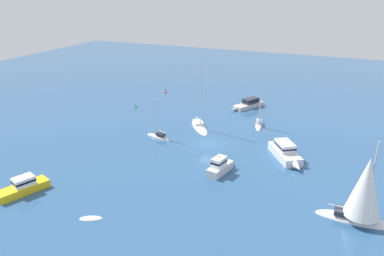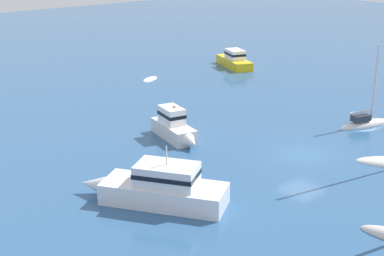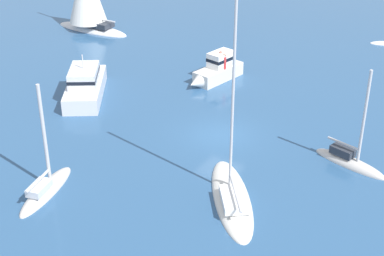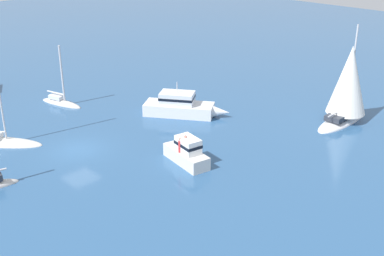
{
  "view_description": "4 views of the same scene",
  "coord_description": "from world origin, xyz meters",
  "px_view_note": "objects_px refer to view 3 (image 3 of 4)",
  "views": [
    {
      "loc": [
        -18.16,
        47.48,
        22.07
      ],
      "look_at": [
        3.1,
        -0.97,
        1.7
      ],
      "focal_mm": 35.56,
      "sensor_mm": 36.0,
      "label": 1
    },
    {
      "loc": [
        -26.65,
        -20.99,
        13.06
      ],
      "look_at": [
        -4.41,
        5.74,
        1.2
      ],
      "focal_mm": 52.75,
      "sensor_mm": 36.0,
      "label": 2
    },
    {
      "loc": [
        15.15,
        -28.07,
        17.29
      ],
      "look_at": [
        0.07,
        -3.52,
        2.11
      ],
      "focal_mm": 54.66,
      "sensor_mm": 36.0,
      "label": 3
    },
    {
      "loc": [
        18.78,
        31.26,
        16.69
      ],
      "look_at": [
        -5.35,
        7.37,
        2.46
      ],
      "focal_mm": 46.23,
      "sensor_mm": 36.0,
      "label": 4
    }
  ],
  "objects_px": {
    "cabin_cruiser": "(86,83)",
    "ketch": "(232,197)",
    "sloop": "(46,189)",
    "motor_cruiser": "(217,70)",
    "skiff": "(383,44)",
    "sloop_1": "(349,162)"
  },
  "relations": [
    {
      "from": "motor_cruiser",
      "to": "sloop",
      "type": "height_order",
      "value": "sloop"
    },
    {
      "from": "ketch",
      "to": "sloop",
      "type": "bearing_deg",
      "value": 80.68
    },
    {
      "from": "skiff",
      "to": "sloop_1",
      "type": "distance_m",
      "value": 21.7
    },
    {
      "from": "cabin_cruiser",
      "to": "sloop_1",
      "type": "distance_m",
      "value": 19.02
    },
    {
      "from": "skiff",
      "to": "sloop_1",
      "type": "xyz_separation_m",
      "value": [
        3.92,
        -21.35,
        0.18
      ]
    },
    {
      "from": "cabin_cruiser",
      "to": "sloop",
      "type": "bearing_deg",
      "value": 177.18
    },
    {
      "from": "motor_cruiser",
      "to": "ketch",
      "type": "bearing_deg",
      "value": 43.43
    },
    {
      "from": "cabin_cruiser",
      "to": "sloop_1",
      "type": "height_order",
      "value": "sloop_1"
    },
    {
      "from": "sloop_1",
      "to": "skiff",
      "type": "bearing_deg",
      "value": 114.73
    },
    {
      "from": "skiff",
      "to": "cabin_cruiser",
      "type": "xyz_separation_m",
      "value": [
        -15.08,
        -21.84,
        0.88
      ]
    },
    {
      "from": "motor_cruiser",
      "to": "sloop",
      "type": "distance_m",
      "value": 17.79
    },
    {
      "from": "sloop_1",
      "to": "ketch",
      "type": "relative_size",
      "value": 0.56
    },
    {
      "from": "cabin_cruiser",
      "to": "skiff",
      "type": "bearing_deg",
      "value": -68.27
    },
    {
      "from": "ketch",
      "to": "skiff",
      "type": "bearing_deg",
      "value": -37.0
    },
    {
      "from": "cabin_cruiser",
      "to": "ketch",
      "type": "xyz_separation_m",
      "value": [
        14.99,
        -6.1,
        -0.73
      ]
    },
    {
      "from": "motor_cruiser",
      "to": "cabin_cruiser",
      "type": "xyz_separation_m",
      "value": [
        -6.61,
        -7.17,
        0.03
      ]
    },
    {
      "from": "sloop_1",
      "to": "ketch",
      "type": "bearing_deg",
      "value": -107.0
    },
    {
      "from": "motor_cruiser",
      "to": "sloop",
      "type": "xyz_separation_m",
      "value": [
        -0.29,
        -17.77,
        -0.66
      ]
    },
    {
      "from": "cabin_cruiser",
      "to": "ketch",
      "type": "relative_size",
      "value": 0.67
    },
    {
      "from": "skiff",
      "to": "ketch",
      "type": "relative_size",
      "value": 0.22
    },
    {
      "from": "sloop_1",
      "to": "ketch",
      "type": "distance_m",
      "value": 7.72
    },
    {
      "from": "motor_cruiser",
      "to": "skiff",
      "type": "xyz_separation_m",
      "value": [
        8.47,
        14.67,
        -0.84
      ]
    }
  ]
}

